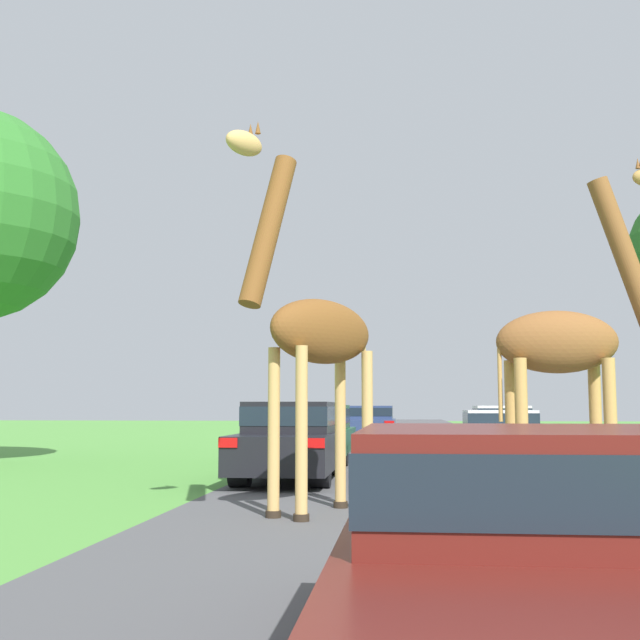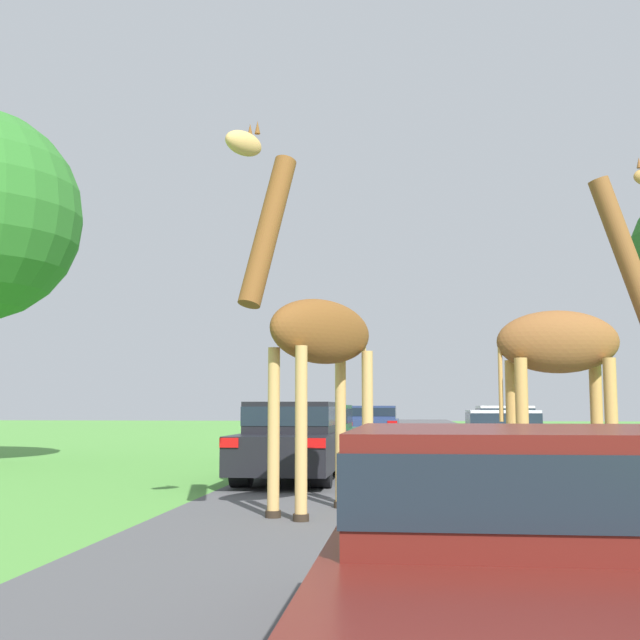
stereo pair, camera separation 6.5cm
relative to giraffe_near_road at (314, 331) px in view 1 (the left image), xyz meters
name	(u,v)px [view 1 (the left image)]	position (x,y,z in m)	size (l,w,h in m)	color
road	(418,445)	(1.68, 19.11, -2.36)	(7.30, 120.00, 0.00)	#4C4C4F
giraffe_near_road	(314,331)	(0.00, 0.00, 0.00)	(1.87, 2.39, 4.89)	tan
giraffe_companion	(568,343)	(3.51, 1.37, -0.07)	(2.65, 0.95, 5.03)	tan
car_lead_maroon	(543,547)	(1.85, -6.16, -1.68)	(1.98, 4.75, 1.27)	#561914
car_queue_right	(370,425)	(-0.04, 18.23, -1.61)	(1.78, 4.48, 1.42)	navy
car_queue_left	(500,434)	(3.58, 10.45, -1.66)	(1.89, 3.94, 1.30)	silver
car_far_ahead	(315,432)	(-1.07, 9.81, -1.61)	(1.83, 3.99, 1.43)	#144C28
car_verge_right	(291,439)	(-0.97, 4.83, -1.60)	(1.74, 4.58, 1.47)	black
car_rear_follower	(501,427)	(4.16, 14.99, -1.61)	(1.77, 4.14, 1.41)	silver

